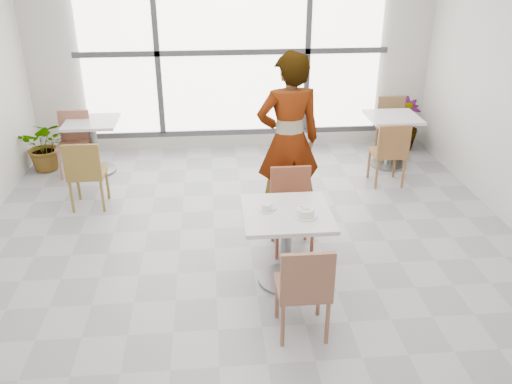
{
  "coord_description": "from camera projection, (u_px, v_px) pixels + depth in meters",
  "views": [
    {
      "loc": [
        -0.37,
        -4.42,
        2.97
      ],
      "look_at": [
        0.0,
        -0.3,
        1.0
      ],
      "focal_mm": 37.14,
      "sensor_mm": 36.0,
      "label": 1
    }
  ],
  "objects": [
    {
      "name": "plant_right",
      "position": [
        404.0,
        124.0,
        8.2
      ],
      "size": [
        0.51,
        0.51,
        0.81
      ],
      "primitive_type": "imported",
      "rotation": [
        0.0,
        0.0,
        0.15
      ],
      "color": "#5D8043",
      "rests_on": "ground"
    },
    {
      "name": "person",
      "position": [
        288.0,
        141.0,
        5.8
      ],
      "size": [
        0.77,
        0.56,
        1.97
      ],
      "primitive_type": "imported",
      "rotation": [
        0.0,
        0.0,
        3.28
      ],
      "color": "black",
      "rests_on": "ground"
    },
    {
      "name": "bg_chair_left_near",
      "position": [
        85.0,
        171.0,
        6.28
      ],
      "size": [
        0.42,
        0.42,
        0.87
      ],
      "rotation": [
        0.0,
        0.0,
        3.14
      ],
      "color": "olive",
      "rests_on": "ground"
    },
    {
      "name": "main_table",
      "position": [
        286.0,
        234.0,
        4.89
      ],
      "size": [
        0.8,
        0.8,
        0.75
      ],
      "color": "silver",
      "rests_on": "ground"
    },
    {
      "name": "oatmeal_bowl",
      "position": [
        305.0,
        212.0,
        4.69
      ],
      "size": [
        0.21,
        0.21,
        0.09
      ],
      "color": "white",
      "rests_on": "main_table"
    },
    {
      "name": "window",
      "position": [
        233.0,
        52.0,
        7.73
      ],
      "size": [
        4.6,
        0.07,
        2.52
      ],
      "color": "white",
      "rests_on": "ground"
    },
    {
      "name": "coffee_cup",
      "position": [
        267.0,
        208.0,
        4.79
      ],
      "size": [
        0.16,
        0.13,
        0.07
      ],
      "color": "white",
      "rests_on": "main_table"
    },
    {
      "name": "bg_chair_left_far",
      "position": [
        75.0,
        138.0,
        7.31
      ],
      "size": [
        0.42,
        0.42,
        0.87
      ],
      "color": "#995F4A",
      "rests_on": "ground"
    },
    {
      "name": "floor",
      "position": [
        253.0,
        269.0,
        5.28
      ],
      "size": [
        7.0,
        7.0,
        0.0
      ],
      "primitive_type": "plane",
      "color": "#9E9EA5",
      "rests_on": "ground"
    },
    {
      "name": "bg_table_right",
      "position": [
        391.0,
        134.0,
        7.53
      ],
      "size": [
        0.7,
        0.7,
        0.75
      ],
      "color": "silver",
      "rests_on": "ground"
    },
    {
      "name": "bg_table_left",
      "position": [
        93.0,
        139.0,
        7.33
      ],
      "size": [
        0.7,
        0.7,
        0.75
      ],
      "color": "silver",
      "rests_on": "ground"
    },
    {
      "name": "bg_chair_right_near",
      "position": [
        390.0,
        150.0,
        6.9
      ],
      "size": [
        0.42,
        0.42,
        0.87
      ],
      "rotation": [
        0.0,
        0.0,
        3.14
      ],
      "color": "brown",
      "rests_on": "ground"
    },
    {
      "name": "plant_left",
      "position": [
        46.0,
        145.0,
        7.45
      ],
      "size": [
        0.68,
        0.6,
        0.73
      ],
      "primitive_type": "imported",
      "rotation": [
        0.0,
        0.0,
        0.04
      ],
      "color": "#50883F",
      "rests_on": "ground"
    },
    {
      "name": "wall_back",
      "position": [
        233.0,
        51.0,
        7.79
      ],
      "size": [
        6.0,
        0.0,
        6.0
      ],
      "primitive_type": "plane",
      "rotation": [
        1.57,
        0.0,
        0.0
      ],
      "color": "silver",
      "rests_on": "ground"
    },
    {
      "name": "chair_near",
      "position": [
        304.0,
        286.0,
        4.18
      ],
      "size": [
        0.42,
        0.42,
        0.87
      ],
      "rotation": [
        0.0,
        0.0,
        3.14
      ],
      "color": "#8E5D46",
      "rests_on": "ground"
    },
    {
      "name": "chair_far",
      "position": [
        292.0,
        203.0,
        5.5
      ],
      "size": [
        0.42,
        0.42,
        0.87
      ],
      "color": "brown",
      "rests_on": "ground"
    },
    {
      "name": "bg_chair_right_far",
      "position": [
        392.0,
        122.0,
        7.97
      ],
      "size": [
        0.42,
        0.42,
        0.87
      ],
      "color": "brown",
      "rests_on": "ground"
    }
  ]
}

